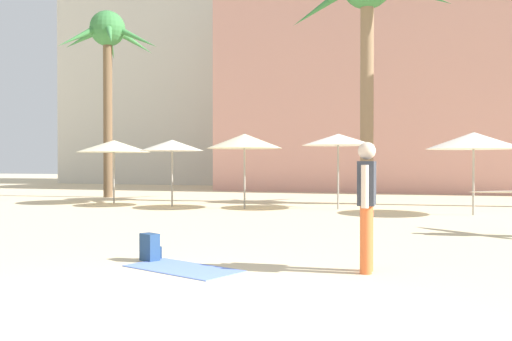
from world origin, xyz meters
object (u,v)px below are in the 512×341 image
palm_tree_center (367,5)px  cafe_umbrella_1 (474,141)px  palm_tree_left (108,46)px  backpack (150,248)px  beach_towel (183,269)px  cafe_umbrella_2 (114,146)px  cafe_umbrella_4 (338,140)px  cafe_umbrella_3 (245,141)px  person_far_right (367,201)px  cafe_umbrella_6 (172,145)px

palm_tree_center → cafe_umbrella_1: 7.20m
palm_tree_left → cafe_umbrella_1: palm_tree_left is taller
backpack → beach_towel: bearing=-91.8°
beach_towel → cafe_umbrella_2: bearing=126.6°
beach_towel → palm_tree_center: bearing=86.0°
cafe_umbrella_1 → cafe_umbrella_4: 4.12m
cafe_umbrella_3 → beach_towel: 10.59m
cafe_umbrella_4 → person_far_right: cafe_umbrella_4 is taller
cafe_umbrella_3 → cafe_umbrella_4: (2.95, 0.72, 0.04)m
cafe_umbrella_3 → backpack: (1.84, -9.60, -2.01)m
palm_tree_left → person_far_right: palm_tree_left is taller
beach_towel → person_far_right: size_ratio=0.94×
cafe_umbrella_2 → cafe_umbrella_3: cafe_umbrella_3 is taller
cafe_umbrella_4 → backpack: (-1.11, -10.32, -2.05)m
cafe_umbrella_6 → palm_tree_center: bearing=28.0°
palm_tree_center → cafe_umbrella_3: palm_tree_center is taller
cafe_umbrella_4 → backpack: 10.58m
cafe_umbrella_4 → cafe_umbrella_1: bearing=-11.5°
palm_tree_left → cafe_umbrella_3: bearing=-27.2°
cafe_umbrella_1 → cafe_umbrella_2: cafe_umbrella_1 is taller
palm_tree_center → cafe_umbrella_2: (-8.95, -2.79, -5.18)m
cafe_umbrella_3 → person_far_right: cafe_umbrella_3 is taller
palm_tree_left → backpack: palm_tree_left is taller
cafe_umbrella_4 → beach_towel: (-0.36, -10.76, -2.25)m
palm_tree_center → cafe_umbrella_6: size_ratio=3.94×
palm_tree_left → cafe_umbrella_3: palm_tree_left is taller
palm_tree_left → palm_tree_center: bearing=-2.3°
cafe_umbrella_2 → cafe_umbrella_4: 8.36m
cafe_umbrella_1 → cafe_umbrella_2: bearing=176.1°
cafe_umbrella_6 → backpack: size_ratio=5.49×
person_far_right → cafe_umbrella_4: bearing=-79.3°
person_far_right → cafe_umbrella_3: bearing=-62.9°
person_far_right → beach_towel: bearing=11.6°
backpack → cafe_umbrella_6: bearing=53.1°
cafe_umbrella_4 → cafe_umbrella_6: size_ratio=1.06×
palm_tree_center → cafe_umbrella_2: size_ratio=3.36×
cafe_umbrella_1 → cafe_umbrella_3: size_ratio=1.08×
palm_tree_left → palm_tree_center: size_ratio=0.90×
palm_tree_center → palm_tree_left: bearing=177.7°
cafe_umbrella_1 → person_far_right: bearing=-101.5°
cafe_umbrella_1 → cafe_umbrella_4: (-4.03, 0.82, 0.12)m
palm_tree_center → person_far_right: bearing=-83.2°
cafe_umbrella_1 → cafe_umbrella_6: cafe_umbrella_1 is taller
beach_towel → cafe_umbrella_1: bearing=66.1°
palm_tree_center → beach_towel: (-0.94, -13.57, -7.30)m
palm_tree_center → cafe_umbrella_6: (-6.28, -3.33, -5.19)m
cafe_umbrella_2 → beach_towel: size_ratio=1.62×
beach_towel → palm_tree_left: bearing=126.4°
palm_tree_left → cafe_umbrella_6: bearing=-37.0°
palm_tree_left → cafe_umbrella_2: size_ratio=3.02×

